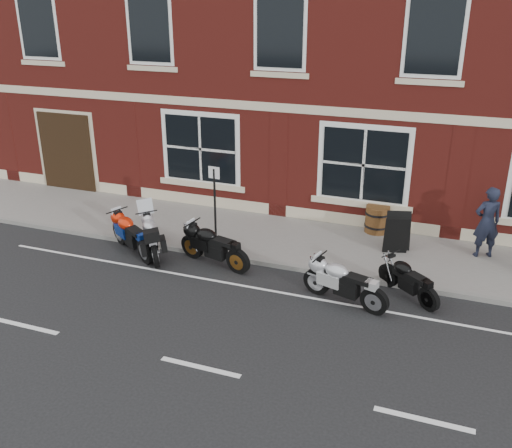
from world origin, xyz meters
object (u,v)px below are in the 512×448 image
object	(u,v)px
moto_sport_red	(132,233)
pedestrian_left	(487,222)
parking_sign	(215,201)
moto_sport_black	(214,244)
moto_touring_silver	(153,235)
a_board_sign	(397,233)
barrel_planter	(377,219)
moto_naked_black	(408,278)
moto_sport_silver	(344,281)

from	to	relation	value
moto_sport_red	pedestrian_left	distance (m)	9.11
parking_sign	moto_sport_black	bearing A→B (deg)	-63.63
moto_touring_silver	pedestrian_left	bearing A→B (deg)	-17.13
moto_sport_black	a_board_sign	xyz separation A→B (m)	(4.25, 2.13, 0.09)
moto_sport_red	parking_sign	world-z (taller)	parking_sign
moto_touring_silver	a_board_sign	world-z (taller)	moto_touring_silver
a_board_sign	moto_sport_red	bearing A→B (deg)	-176.45
moto_sport_red	moto_touring_silver	bearing A→B (deg)	-46.36
barrel_planter	parking_sign	size ratio (longest dim) A/B	0.35
a_board_sign	parking_sign	distance (m)	4.80
barrel_planter	parking_sign	xyz separation A→B (m)	(-3.85, -2.50, 0.89)
moto_sport_red	moto_sport_black	xyz separation A→B (m)	(2.32, 0.09, 0.00)
moto_sport_red	pedestrian_left	world-z (taller)	pedestrian_left
moto_touring_silver	moto_naked_black	xyz separation A→B (m)	(6.53, -0.01, -0.07)
pedestrian_left	barrel_planter	distance (m)	2.94
moto_sport_red	moto_sport_silver	size ratio (longest dim) A/B	0.93
moto_naked_black	parking_sign	bearing A→B (deg)	121.19
moto_naked_black	a_board_sign	xyz separation A→B (m)	(-0.53, 2.11, 0.17)
moto_sport_black	parking_sign	xyz separation A→B (m)	(-0.30, 0.79, 0.84)
a_board_sign	moto_sport_silver	bearing A→B (deg)	-119.97
pedestrian_left	moto_sport_red	bearing A→B (deg)	-5.98
a_board_sign	parking_sign	world-z (taller)	parking_sign
moto_naked_black	barrel_planter	size ratio (longest dim) A/B	1.93
moto_sport_red	moto_naked_black	world-z (taller)	moto_sport_red
a_board_sign	barrel_planter	distance (m)	1.36
moto_sport_silver	a_board_sign	bearing A→B (deg)	2.32
moto_naked_black	a_board_sign	distance (m)	2.19
moto_naked_black	moto_sport_silver	bearing A→B (deg)	160.29
pedestrian_left	barrel_planter	size ratio (longest dim) A/B	2.42
pedestrian_left	moto_sport_black	bearing A→B (deg)	-0.89
moto_touring_silver	pedestrian_left	distance (m)	8.54
moto_naked_black	pedestrian_left	bearing A→B (deg)	8.74
moto_naked_black	parking_sign	distance (m)	5.22
moto_sport_black	pedestrian_left	distance (m)	6.91
barrel_planter	pedestrian_left	bearing A→B (deg)	-13.04
moto_sport_black	parking_sign	world-z (taller)	parking_sign
moto_sport_red	a_board_sign	bearing A→B (deg)	-38.51
moto_sport_red	moto_naked_black	xyz separation A→B (m)	(7.10, 0.10, -0.08)
moto_sport_silver	pedestrian_left	size ratio (longest dim) A/B	1.09
moto_sport_silver	moto_naked_black	size ratio (longest dim) A/B	1.36
moto_sport_black	parking_sign	bearing A→B (deg)	36.67
moto_sport_red	barrel_planter	xyz separation A→B (m)	(5.86, 3.37, -0.05)
moto_sport_black	barrel_planter	distance (m)	4.84
moto_touring_silver	moto_naked_black	distance (m)	6.53
pedestrian_left	parking_sign	size ratio (longest dim) A/B	0.84
moto_sport_silver	barrel_planter	distance (m)	4.04
moto_sport_black	pedestrian_left	bearing A→B (deg)	-51.76
moto_sport_black	moto_naked_black	world-z (taller)	moto_sport_black
pedestrian_left	barrel_planter	bearing A→B (deg)	-36.42
moto_sport_red	parking_sign	size ratio (longest dim) A/B	0.85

